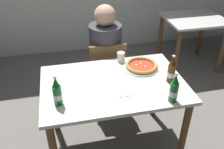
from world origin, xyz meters
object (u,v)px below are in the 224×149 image
object	(u,v)px
paper_cup	(121,57)
chair_behind_table	(106,71)
beer_bottle_left	(174,90)
beer_bottle_center	(172,71)
napkin_with_cutlery	(120,90)
pizza_margherita_near	(141,66)
diner_seated	(106,61)
beer_bottle_right	(57,93)
dining_table_background	(193,29)
dining_table_main	(113,93)

from	to	relation	value
paper_cup	chair_behind_table	bearing A→B (deg)	107.85
chair_behind_table	beer_bottle_left	xyz separation A→B (m)	(0.32, -0.94, 0.37)
beer_bottle_center	napkin_with_cutlery	bearing A→B (deg)	-175.54
beer_bottle_center	paper_cup	bearing A→B (deg)	127.62
chair_behind_table	beer_bottle_center	xyz separation A→B (m)	(0.41, -0.69, 0.37)
napkin_with_cutlery	paper_cup	bearing A→B (deg)	74.94
pizza_margherita_near	paper_cup	xyz separation A→B (m)	(-0.15, 0.16, 0.03)
diner_seated	beer_bottle_right	world-z (taller)	diner_seated
chair_behind_table	beer_bottle_left	distance (m)	1.06
diner_seated	beer_bottle_center	bearing A→B (deg)	-61.21
chair_behind_table	beer_bottle_center	bearing A→B (deg)	122.61
dining_table_background	napkin_with_cutlery	size ratio (longest dim) A/B	4.02
diner_seated	pizza_margherita_near	xyz separation A→B (m)	(0.24, -0.48, 0.19)
dining_table_background	beer_bottle_center	distance (m)	1.69
beer_bottle_center	napkin_with_cutlery	distance (m)	0.46
beer_bottle_center	paper_cup	distance (m)	0.53
dining_table_main	paper_cup	world-z (taller)	paper_cup
beer_bottle_right	napkin_with_cutlery	size ratio (longest dim) A/B	1.24
dining_table_background	pizza_margherita_near	size ratio (longest dim) A/B	2.49
diner_seated	beer_bottle_left	world-z (taller)	diner_seated
dining_table_main	beer_bottle_center	bearing A→B (deg)	-10.06
chair_behind_table	paper_cup	world-z (taller)	chair_behind_table
diner_seated	beer_bottle_center	xyz separation A→B (m)	(0.41, -0.74, 0.27)
pizza_margherita_near	beer_bottle_left	xyz separation A→B (m)	(0.08, -0.51, 0.08)
dining_table_background	beer_bottle_right	world-z (taller)	beer_bottle_right
beer_bottle_center	beer_bottle_right	size ratio (longest dim) A/B	1.00
chair_behind_table	diner_seated	size ratio (longest dim) A/B	0.70
chair_behind_table	napkin_with_cutlery	xyz separation A→B (m)	(-0.03, -0.73, 0.27)
chair_behind_table	napkin_with_cutlery	size ratio (longest dim) A/B	4.27
dining_table_main	chair_behind_table	distance (m)	0.63
diner_seated	pizza_margherita_near	world-z (taller)	diner_seated
dining_table_main	dining_table_background	xyz separation A→B (m)	(1.44, 1.28, -0.04)
paper_cup	diner_seated	bearing A→B (deg)	104.84
diner_seated	napkin_with_cutlery	world-z (taller)	diner_seated
pizza_margherita_near	beer_bottle_center	bearing A→B (deg)	-57.27
beer_bottle_center	napkin_with_cutlery	world-z (taller)	beer_bottle_center
beer_bottle_left	beer_bottle_right	xyz separation A→B (m)	(-0.84, 0.15, 0.00)
beer_bottle_center	napkin_with_cutlery	size ratio (longest dim) A/B	1.24
beer_bottle_left	beer_bottle_right	world-z (taller)	same
dining_table_main	beer_bottle_left	xyz separation A→B (m)	(0.38, -0.33, 0.22)
napkin_with_cutlery	dining_table_main	bearing A→B (deg)	103.73
diner_seated	paper_cup	xyz separation A→B (m)	(0.09, -0.33, 0.21)
dining_table_main	pizza_margherita_near	xyz separation A→B (m)	(0.31, 0.18, 0.13)
dining_table_background	paper_cup	xyz separation A→B (m)	(-1.29, -0.95, 0.21)
dining_table_main	diner_seated	bearing A→B (deg)	84.39
beer_bottle_center	pizza_margherita_near	bearing A→B (deg)	122.73
paper_cup	dining_table_background	bearing A→B (deg)	36.29
diner_seated	dining_table_background	bearing A→B (deg)	24.29
beer_bottle_right	beer_bottle_left	bearing A→B (deg)	-10.05
beer_bottle_left	paper_cup	world-z (taller)	beer_bottle_left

